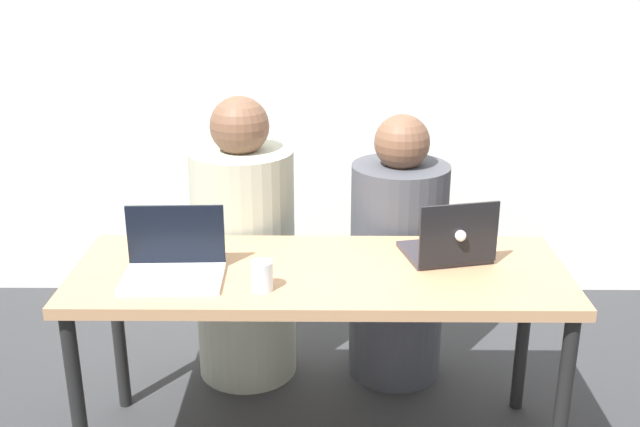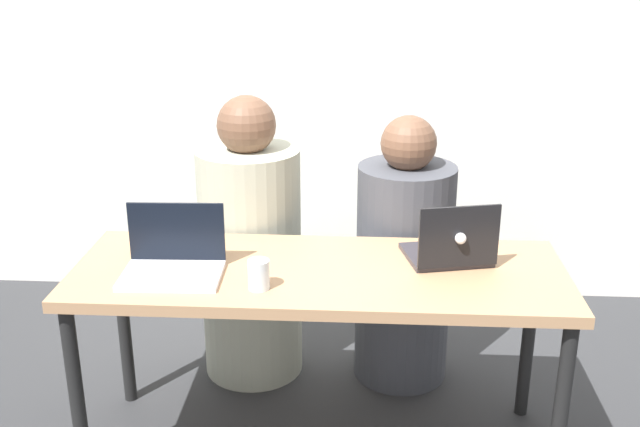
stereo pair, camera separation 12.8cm
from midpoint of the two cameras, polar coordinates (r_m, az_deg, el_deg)
back_wall at (r=3.79m, az=2.25°, el=11.07°), size 4.50×0.10×2.39m
desk at (r=2.61m, az=1.33°, el=-5.67°), size 1.70×0.61×0.73m
person_on_left at (r=3.17m, az=-4.14°, el=-3.15°), size 0.47×0.47×1.22m
person_on_right at (r=3.16m, az=7.55°, el=-3.95°), size 0.44×0.44×1.15m
laptop_back_right at (r=2.66m, az=11.25°, el=-2.66°), size 0.33×0.30×0.23m
laptop_front_left at (r=2.56m, az=-9.70°, el=-3.51°), size 0.34×0.27×0.23m
water_glass_left at (r=2.42m, az=-3.17°, el=-4.82°), size 0.07×0.07×0.10m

